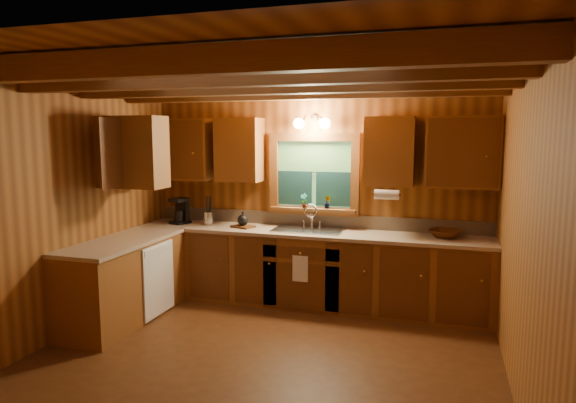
% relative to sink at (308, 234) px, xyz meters
% --- Properties ---
extents(room, '(4.20, 4.20, 4.20)m').
position_rel_sink_xyz_m(room, '(0.00, -1.60, 0.44)').
color(room, '#502C13').
rests_on(room, ground).
extents(ceiling_beams, '(4.20, 2.54, 0.18)m').
position_rel_sink_xyz_m(ceiling_beams, '(0.00, -1.60, 1.63)').
color(ceiling_beams, brown).
rests_on(ceiling_beams, room).
extents(base_cabinets, '(4.20, 2.22, 0.86)m').
position_rel_sink_xyz_m(base_cabinets, '(-0.49, -0.32, -0.43)').
color(base_cabinets, brown).
rests_on(base_cabinets, ground).
extents(countertop, '(4.20, 2.24, 0.04)m').
position_rel_sink_xyz_m(countertop, '(-0.48, -0.31, 0.02)').
color(countertop, tan).
rests_on(countertop, base_cabinets).
extents(backsplash, '(4.20, 0.02, 0.16)m').
position_rel_sink_xyz_m(backsplash, '(0.00, 0.28, 0.12)').
color(backsplash, tan).
rests_on(backsplash, room).
extents(dishwasher_panel, '(0.02, 0.60, 0.80)m').
position_rel_sink_xyz_m(dishwasher_panel, '(-1.47, -0.92, -0.43)').
color(dishwasher_panel, white).
rests_on(dishwasher_panel, base_cabinets).
extents(upper_cabinets, '(4.19, 1.77, 0.78)m').
position_rel_sink_xyz_m(upper_cabinets, '(-0.56, -0.18, 0.98)').
color(upper_cabinets, brown).
rests_on(upper_cabinets, room).
extents(window, '(1.12, 0.08, 1.00)m').
position_rel_sink_xyz_m(window, '(0.00, 0.26, 0.67)').
color(window, brown).
rests_on(window, room).
extents(window_sill, '(1.06, 0.14, 0.04)m').
position_rel_sink_xyz_m(window_sill, '(0.00, 0.22, 0.26)').
color(window_sill, brown).
rests_on(window_sill, room).
extents(wall_sconce, '(0.45, 0.21, 0.17)m').
position_rel_sink_xyz_m(wall_sconce, '(0.00, 0.14, 1.31)').
color(wall_sconce, black).
rests_on(wall_sconce, room).
extents(paper_towel_roll, '(0.27, 0.11, 0.11)m').
position_rel_sink_xyz_m(paper_towel_roll, '(0.92, -0.07, 0.51)').
color(paper_towel_roll, white).
rests_on(paper_towel_roll, upper_cabinets).
extents(dish_towel, '(0.18, 0.01, 0.30)m').
position_rel_sink_xyz_m(dish_towel, '(0.00, -0.34, -0.34)').
color(dish_towel, white).
rests_on(dish_towel, base_cabinets).
extents(sink, '(0.82, 0.48, 0.43)m').
position_rel_sink_xyz_m(sink, '(0.00, 0.00, 0.00)').
color(sink, silver).
rests_on(sink, countertop).
extents(coffee_maker, '(0.18, 0.24, 0.33)m').
position_rel_sink_xyz_m(coffee_maker, '(-1.69, 0.00, 0.21)').
color(coffee_maker, black).
rests_on(coffee_maker, countertop).
extents(utensil_crock, '(0.13, 0.13, 0.36)m').
position_rel_sink_xyz_m(utensil_crock, '(-1.32, 0.03, 0.13)').
color(utensil_crock, silver).
rests_on(utensil_crock, countertop).
extents(cutting_board, '(0.31, 0.26, 0.02)m').
position_rel_sink_xyz_m(cutting_board, '(-0.81, -0.05, 0.06)').
color(cutting_board, '#552D12').
rests_on(cutting_board, countertop).
extents(teakettle, '(0.14, 0.14, 0.17)m').
position_rel_sink_xyz_m(teakettle, '(-0.81, -0.05, 0.14)').
color(teakettle, black).
rests_on(teakettle, cutting_board).
extents(wicker_basket, '(0.44, 0.44, 0.09)m').
position_rel_sink_xyz_m(wicker_basket, '(1.56, 0.06, 0.09)').
color(wicker_basket, '#48230C').
rests_on(wicker_basket, countertop).
extents(potted_plant_left, '(0.10, 0.07, 0.18)m').
position_rel_sink_xyz_m(potted_plant_left, '(-0.11, 0.19, 0.37)').
color(potted_plant_left, '#552D12').
rests_on(potted_plant_left, window_sill).
extents(potted_plant_right, '(0.11, 0.10, 0.16)m').
position_rel_sink_xyz_m(potted_plant_right, '(0.19, 0.21, 0.36)').
color(potted_plant_right, '#552D12').
rests_on(potted_plant_right, window_sill).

